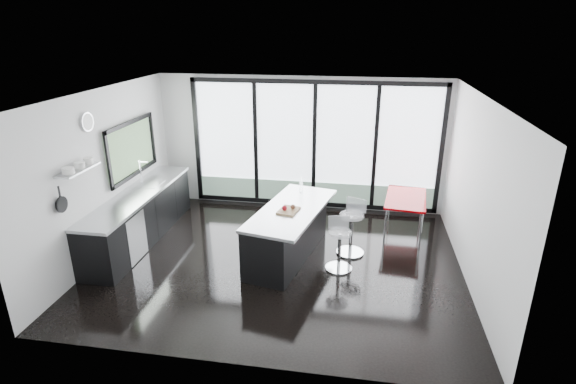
% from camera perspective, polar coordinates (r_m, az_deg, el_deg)
% --- Properties ---
extents(floor, '(6.00, 5.00, 0.00)m').
position_cam_1_polar(floor, '(7.71, -1.11, -8.76)').
color(floor, black).
rests_on(floor, ground).
extents(ceiling, '(6.00, 5.00, 0.00)m').
position_cam_1_polar(ceiling, '(6.78, -1.28, 12.28)').
color(ceiling, white).
rests_on(ceiling, wall_back).
extents(wall_back, '(6.00, 0.09, 2.80)m').
position_cam_1_polar(wall_back, '(9.45, 3.18, 5.23)').
color(wall_back, silver).
rests_on(wall_back, ground).
extents(wall_front, '(6.00, 0.00, 2.80)m').
position_cam_1_polar(wall_front, '(4.91, -6.59, -8.69)').
color(wall_front, silver).
rests_on(wall_front, ground).
extents(wall_left, '(0.26, 5.00, 2.80)m').
position_cam_1_polar(wall_left, '(8.36, -21.35, 3.80)').
color(wall_left, silver).
rests_on(wall_left, ground).
extents(wall_right, '(0.00, 5.00, 2.80)m').
position_cam_1_polar(wall_right, '(7.23, 22.88, -0.32)').
color(wall_right, silver).
rests_on(wall_right, ground).
extents(counter_cabinets, '(0.69, 3.24, 1.36)m').
position_cam_1_polar(counter_cabinets, '(8.68, -18.28, -2.94)').
color(counter_cabinets, black).
rests_on(counter_cabinets, floor).
extents(island, '(1.37, 2.35, 1.17)m').
position_cam_1_polar(island, '(7.68, -0.05, -5.02)').
color(island, black).
rests_on(island, floor).
extents(bar_stool_near, '(0.52, 0.52, 0.69)m').
position_cam_1_polar(bar_stool_near, '(7.37, 6.53, -7.37)').
color(bar_stool_near, silver).
rests_on(bar_stool_near, floor).
extents(bar_stool_far, '(0.63, 0.63, 0.76)m').
position_cam_1_polar(bar_stool_far, '(7.85, 8.00, -5.27)').
color(bar_stool_far, silver).
rests_on(bar_stool_far, floor).
extents(red_table, '(0.88, 1.36, 0.69)m').
position_cam_1_polar(red_table, '(8.93, 14.56, -2.71)').
color(red_table, '#960004').
rests_on(red_table, floor).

